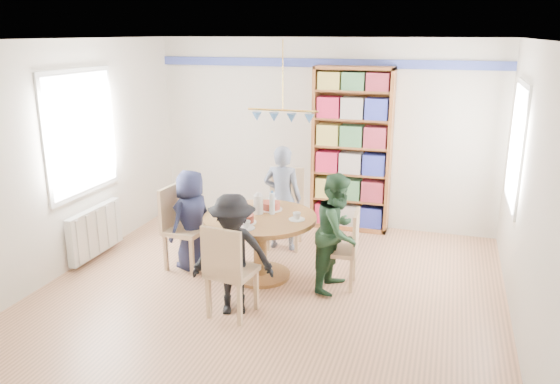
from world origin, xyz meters
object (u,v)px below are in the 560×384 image
at_px(person_near, 233,255).
at_px(bookshelf, 352,151).
at_px(person_far, 282,198).
at_px(person_right, 338,232).
at_px(dining_table, 260,232).
at_px(chair_far, 286,204).
at_px(person_left, 192,219).
at_px(chair_near, 228,268).
at_px(chair_right, 346,245).
at_px(radiator, 95,231).
at_px(chair_left, 179,223).

relative_size(person_near, bookshelf, 0.54).
relative_size(person_far, bookshelf, 0.60).
relative_size(person_right, person_far, 0.95).
relative_size(dining_table, person_right, 0.98).
distance_m(chair_far, person_left, 1.36).
xyz_separation_m(chair_far, bookshelf, (0.71, 0.89, 0.57)).
bearing_deg(dining_table, chair_near, -89.09).
distance_m(person_right, bookshelf, 2.06).
bearing_deg(dining_table, person_far, 91.14).
height_order(chair_right, person_far, person_far).
bearing_deg(chair_far, person_far, -90.12).
bearing_deg(dining_table, chair_far, 90.97).
distance_m(chair_far, person_far, 0.19).
distance_m(dining_table, chair_right, 1.00).
height_order(person_left, person_right, person_right).
height_order(chair_right, bookshelf, bookshelf).
bearing_deg(dining_table, person_left, 178.41).
height_order(person_far, person_near, person_far).
distance_m(radiator, chair_right, 3.18).
bearing_deg(person_left, bookshelf, 161.24).
xyz_separation_m(dining_table, bookshelf, (0.69, 1.96, 0.59)).
distance_m(chair_left, chair_far, 1.48).
relative_size(chair_far, person_left, 0.86).
relative_size(chair_left, chair_right, 1.14).
bearing_deg(person_near, dining_table, 73.31).
distance_m(radiator, chair_left, 1.18).
height_order(radiator, bookshelf, bookshelf).
bearing_deg(person_near, chair_near, -109.73).
xyz_separation_m(radiator, chair_far, (2.16, 1.15, 0.22)).
height_order(chair_left, chair_far, chair_far).
height_order(chair_far, chair_near, chair_far).
bearing_deg(bookshelf, chair_far, -128.40).
distance_m(chair_far, person_right, 1.44).
bearing_deg(person_left, person_far, 156.53).
bearing_deg(person_right, person_far, 53.74).
bearing_deg(dining_table, person_near, -88.71).
xyz_separation_m(radiator, person_right, (3.09, 0.06, 0.31)).
xyz_separation_m(chair_left, chair_far, (1.01, 1.09, 0.02)).
distance_m(chair_right, chair_far, 1.44).
relative_size(dining_table, person_far, 0.94).
distance_m(chair_left, person_near, 1.36).
distance_m(person_far, bookshelf, 1.33).
relative_size(radiator, chair_near, 1.01).
bearing_deg(chair_left, chair_far, 47.16).
xyz_separation_m(dining_table, chair_left, (-1.03, -0.02, -0.00)).
distance_m(dining_table, chair_left, 1.03).
bearing_deg(person_far, chair_right, 137.57).
distance_m(chair_far, chair_near, 2.07).
bearing_deg(person_right, dining_table, 97.87).
distance_m(person_left, person_far, 1.25).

